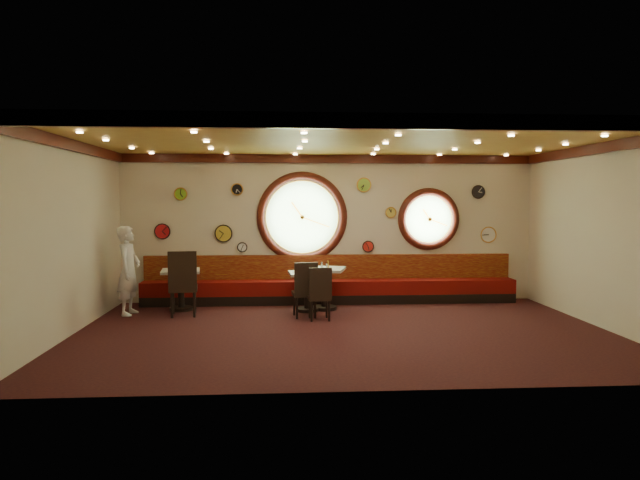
{
  "coord_description": "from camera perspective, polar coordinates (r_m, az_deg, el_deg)",
  "views": [
    {
      "loc": [
        -1.02,
        -9.43,
        2.22
      ],
      "look_at": [
        -0.35,
        0.8,
        1.5
      ],
      "focal_mm": 32.0,
      "sensor_mm": 36.0,
      "label": 1
    }
  ],
  "objects": [
    {
      "name": "floor",
      "position": [
        9.74,
        2.4,
        -9.16
      ],
      "size": [
        9.0,
        6.0,
        0.0
      ],
      "primitive_type": "cube",
      "color": "black",
      "rests_on": "ground"
    },
    {
      "name": "ceiling",
      "position": [
        9.53,
        2.46,
        9.92
      ],
      "size": [
        9.0,
        6.0,
        0.02
      ],
      "primitive_type": "cube",
      "color": "gold",
      "rests_on": "wall_back"
    },
    {
      "name": "wall_back",
      "position": [
        12.49,
        0.95,
        1.17
      ],
      "size": [
        9.0,
        0.02,
        3.2
      ],
      "primitive_type": "cube",
      "color": "beige",
      "rests_on": "floor"
    },
    {
      "name": "wall_front",
      "position": [
        6.54,
        5.26,
        -1.43
      ],
      "size": [
        9.0,
        0.02,
        3.2
      ],
      "primitive_type": "cube",
      "color": "beige",
      "rests_on": "floor"
    },
    {
      "name": "wall_left",
      "position": [
        10.07,
        -23.95,
        0.14
      ],
      "size": [
        0.02,
        6.0,
        3.2
      ],
      "primitive_type": "cube",
      "color": "beige",
      "rests_on": "floor"
    },
    {
      "name": "wall_right",
      "position": [
        10.94,
        26.56,
        0.35
      ],
      "size": [
        0.02,
        6.0,
        3.2
      ],
      "primitive_type": "cube",
      "color": "beige",
      "rests_on": "floor"
    },
    {
      "name": "molding_back",
      "position": [
        12.45,
        0.98,
        8.11
      ],
      "size": [
        9.0,
        0.1,
        0.18
      ],
      "primitive_type": "cube",
      "color": "#39100A",
      "rests_on": "wall_back"
    },
    {
      "name": "molding_front",
      "position": [
        6.62,
        5.28,
        11.74
      ],
      "size": [
        9.0,
        0.1,
        0.18
      ],
      "primitive_type": "cube",
      "color": "#39100A",
      "rests_on": "wall_back"
    },
    {
      "name": "molding_left",
      "position": [
        10.07,
        -23.93,
        8.75
      ],
      "size": [
        0.1,
        6.0,
        0.18
      ],
      "primitive_type": "cube",
      "color": "#39100A",
      "rests_on": "wall_back"
    },
    {
      "name": "molding_right",
      "position": [
        10.94,
        26.58,
        8.26
      ],
      "size": [
        0.1,
        6.0,
        0.18
      ],
      "primitive_type": "cube",
      "color": "#39100A",
      "rests_on": "wall_back"
    },
    {
      "name": "banquette_base",
      "position": [
        12.37,
        1.05,
        -5.85
      ],
      "size": [
        8.0,
        0.55,
        0.2
      ],
      "primitive_type": "cube",
      "color": "black",
      "rests_on": "floor"
    },
    {
      "name": "banquette_seat",
      "position": [
        12.33,
        1.05,
        -4.71
      ],
      "size": [
        8.0,
        0.55,
        0.3
      ],
      "primitive_type": "cube",
      "color": "#5E0908",
      "rests_on": "banquette_base"
    },
    {
      "name": "banquette_back",
      "position": [
        12.5,
        0.97,
        -2.74
      ],
      "size": [
        8.0,
        0.1,
        0.55
      ],
      "primitive_type": "cube",
      "color": "#5F0709",
      "rests_on": "wall_back"
    },
    {
      "name": "porthole_left_glass",
      "position": [
        12.44,
        -1.8,
        2.31
      ],
      "size": [
        1.66,
        0.02,
        1.66
      ],
      "primitive_type": "cylinder",
      "rotation": [
        1.57,
        0.0,
        0.0
      ],
      "color": "#89C073",
      "rests_on": "wall_back"
    },
    {
      "name": "porthole_left_frame",
      "position": [
        12.42,
        -1.8,
        2.31
      ],
      "size": [
        1.98,
        0.18,
        1.98
      ],
      "primitive_type": "torus",
      "rotation": [
        1.57,
        0.0,
        0.0
      ],
      "color": "#39100A",
      "rests_on": "wall_back"
    },
    {
      "name": "porthole_left_ring",
      "position": [
        12.39,
        -1.8,
        2.3
      ],
      "size": [
        1.61,
        0.03,
        1.61
      ],
      "primitive_type": "torus",
      "rotation": [
        1.57,
        0.0,
        0.0
      ],
      "color": "gold",
      "rests_on": "wall_back"
    },
    {
      "name": "porthole_right_glass",
      "position": [
        12.84,
        10.79,
        2.07
      ],
      "size": [
        1.1,
        0.02,
        1.1
      ],
      "primitive_type": "cylinder",
      "rotation": [
        1.57,
        0.0,
        0.0
      ],
      "color": "#89C073",
      "rests_on": "wall_back"
    },
    {
      "name": "porthole_right_frame",
      "position": [
        12.83,
        10.81,
        2.07
      ],
      "size": [
        1.38,
        0.18,
        1.38
      ],
      "primitive_type": "torus",
      "rotation": [
        1.57,
        0.0,
        0.0
      ],
      "color": "#39100A",
      "rests_on": "wall_back"
    },
    {
      "name": "porthole_right_ring",
      "position": [
        12.8,
        10.84,
        2.06
      ],
      "size": [
        1.09,
        0.03,
        1.09
      ],
      "primitive_type": "torus",
      "rotation": [
        1.57,
        0.0,
        0.0
      ],
      "color": "gold",
      "rests_on": "wall_back"
    },
    {
      "name": "wall_clock_0",
      "position": [
        12.46,
        -7.78,
        -0.72
      ],
      "size": [
        0.2,
        0.03,
        0.2
      ],
      "primitive_type": "cylinder",
      "rotation": [
        1.57,
        0.0,
        0.0
      ],
      "color": "white",
      "rests_on": "wall_back"
    },
    {
      "name": "wall_clock_1",
      "position": [
        12.67,
        -15.48,
        0.84
      ],
      "size": [
        0.32,
        0.03,
        0.32
      ],
      "primitive_type": "cylinder",
      "rotation": [
        1.57,
        0.0,
        0.0
      ],
      "color": "red",
      "rests_on": "wall_back"
    },
    {
      "name": "wall_clock_2",
      "position": [
        12.43,
        -8.29,
        5.03
      ],
      "size": [
        0.24,
        0.03,
        0.24
      ],
      "primitive_type": "cylinder",
      "rotation": [
        1.57,
        0.0,
        0.0
      ],
      "color": "black",
      "rests_on": "wall_back"
    },
    {
      "name": "wall_clock_3",
      "position": [
        12.57,
        4.83,
        -0.65
      ],
      "size": [
        0.24,
        0.03,
        0.24
      ],
      "primitive_type": "cylinder",
      "rotation": [
        1.57,
        0.0,
        0.0
      ],
      "color": "red",
      "rests_on": "wall_back"
    },
    {
      "name": "wall_clock_4",
      "position": [
        13.23,
        16.48,
        0.51
      ],
      "size": [
        0.34,
        0.03,
        0.34
      ],
      "primitive_type": "cylinder",
      "rotation": [
        1.57,
        0.0,
        0.0
      ],
      "color": "white",
      "rests_on": "wall_back"
    },
    {
      "name": "wall_clock_5",
      "position": [
        13.12,
        15.53,
        4.65
      ],
      "size": [
        0.28,
        0.03,
        0.28
      ],
      "primitive_type": "cylinder",
      "rotation": [
        1.57,
        0.0,
        0.0
      ],
      "color": "black",
      "rests_on": "wall_back"
    },
    {
      "name": "wall_clock_6",
      "position": [
        12.52,
        4.41,
        5.51
      ],
      "size": [
        0.3,
        0.03,
        0.3
      ],
      "primitive_type": "cylinder",
      "rotation": [
        1.57,
        0.0,
        0.0
      ],
      "color": "#95CF40",
      "rests_on": "wall_back"
    },
    {
      "name": "wall_clock_7",
      "position": [
        12.47,
        -9.62,
        0.65
      ],
      "size": [
        0.36,
        0.03,
        0.36
      ],
      "primitive_type": "cylinder",
      "rotation": [
        1.57,
        0.0,
        0.0
      ],
      "color": "gold",
      "rests_on": "wall_back"
    },
    {
      "name": "wall_clock_8",
      "position": [
        12.62,
        7.1,
        2.76
      ],
      "size": [
        0.22,
        0.03,
        0.22
      ],
      "primitive_type": "cylinder",
      "rotation": [
        1.57,
        0.0,
        0.0
      ],
      "color": "gold",
      "rests_on": "wall_back"
    },
    {
      "name": "wall_clock_9",
      "position": [
        12.58,
        -13.76,
        4.49
      ],
      "size": [
        0.26,
        0.03,
        0.26
      ],
      "primitive_type": "cylinder",
      "rotation": [
        1.57,
        0.0,
        0.0
      ],
      "color": "#7FC327",
      "rests_on": "wall_back"
    },
    {
      "name": "table_a",
      "position": [
        11.84,
        -13.74,
        -4.36
      ],
      "size": [
        0.84,
        0.84,
        0.82
      ],
      "color": "black",
      "rests_on": "floor"
    },
    {
      "name": "table_b",
      "position": [
        11.41,
        -1.28,
        -4.67
      ],
      "size": [
        0.77,
        0.77,
        0.79
      ],
      "color": "black",
      "rests_on": "floor"
    },
    {
      "name": "table_c",
      "position": [
        11.58,
        0.47,
        -4.35
      ],
      "size": [
        0.94,
        0.94,
        0.85
      ],
      "color": "black",
      "rests_on": "floor"
    },
    {
      "name": "chair_a",
      "position": [
        11.14,
        -13.55,
        -3.84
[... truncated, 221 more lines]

